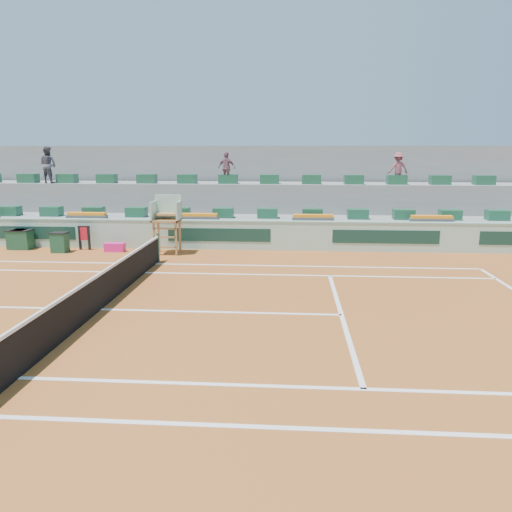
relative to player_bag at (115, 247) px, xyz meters
name	(u,v)px	position (x,y,z in m)	size (l,w,h in m)	color
ground	(101,310)	(2.33, -7.68, -0.18)	(90.00, 90.00, 0.00)	#9A4E1D
seating_tier_lower	(184,227)	(2.33, 3.02, 0.42)	(36.00, 4.00, 1.20)	gray
seating_tier_upper	(191,209)	(2.33, 4.62, 1.12)	(36.00, 2.40, 2.60)	gray
stadium_back_wall	(196,188)	(2.33, 6.22, 2.02)	(36.00, 0.40, 4.40)	gray
player_bag	(115,247)	(0.00, 0.00, 0.00)	(0.83, 0.37, 0.37)	#E71E86
spectator_left	(48,165)	(-4.48, 3.77, 3.30)	(0.86, 0.67, 1.77)	#4B4A57
spectator_mid	(227,168)	(4.29, 3.84, 3.17)	(0.88, 0.37, 1.50)	#7C5361
spectator_right	(398,168)	(12.37, 4.00, 3.16)	(0.96, 0.55, 1.49)	#8A454F
court_lines	(101,309)	(2.33, -7.68, -0.18)	(23.89, 11.09, 0.01)	white
tennis_net	(99,291)	(2.33, -7.68, 0.34)	(0.10, 11.97, 1.10)	black
advertising_hoarding	(174,234)	(2.36, 0.81, 0.45)	(36.00, 0.34, 1.26)	#9EC7B3
umpire_chair	(167,216)	(2.33, -0.19, 1.36)	(1.10, 0.90, 2.40)	olive
seat_row_lower	(180,212)	(2.33, 2.12, 1.24)	(32.90, 0.60, 0.44)	#1B5135
seat_row_upper	(187,179)	(2.33, 4.02, 2.64)	(32.90, 0.60, 0.44)	#1B5135
flower_planters	(142,216)	(0.83, 1.32, 1.15)	(26.80, 0.36, 0.28)	#525252
drink_cooler_a	(60,242)	(-2.23, -0.30, 0.24)	(0.65, 0.56, 0.84)	#17452C
drink_cooler_b	(22,239)	(-4.15, 0.26, 0.24)	(0.80, 0.69, 0.84)	#17452C
drink_cooler_c	(18,239)	(-4.36, 0.28, 0.24)	(0.78, 0.68, 0.84)	#17452C
towel_rack	(84,236)	(-1.41, 0.28, 0.42)	(0.52, 0.09, 1.03)	black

